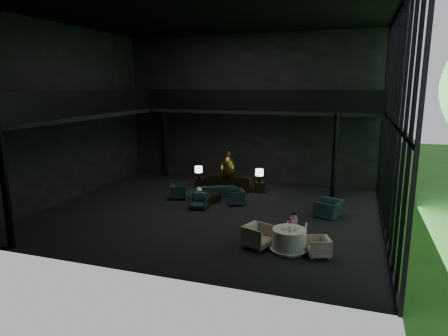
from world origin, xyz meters
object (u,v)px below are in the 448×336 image
(dining_chair_west, at_px, (258,234))
(child, at_px, (294,220))
(table_lamp_right, at_px, (259,173))
(lounge_armchair_east, at_px, (236,196))
(lounge_armchair_west, at_px, (179,191))
(dining_table, at_px, (289,241))
(side_table_left, at_px, (201,182))
(side_table_right, at_px, (260,187))
(bronze_urn, at_px, (228,166))
(console, at_px, (229,183))
(dining_chair_east, at_px, (318,247))
(window_armchair, at_px, (329,206))
(table_lamp_left, at_px, (199,170))
(dining_chair_north, at_px, (296,233))
(sofa, at_px, (218,189))
(lounge_armchair_south, at_px, (199,201))
(coffee_table, at_px, (207,198))

(dining_chair_west, height_order, child, child)
(table_lamp_right, distance_m, lounge_armchair_east, 2.43)
(lounge_armchair_west, distance_m, lounge_armchair_east, 2.83)
(dining_table, bearing_deg, child, 90.55)
(side_table_left, bearing_deg, side_table_right, -0.04)
(dining_table, height_order, child, child)
(lounge_armchair_west, bearing_deg, table_lamp_right, -76.50)
(bronze_urn, xyz_separation_m, child, (4.17, -5.53, -0.57))
(console, distance_m, lounge_armchair_east, 2.53)
(side_table_left, relative_size, dining_table, 0.42)
(console, xyz_separation_m, lounge_armchair_east, (1.04, -2.30, 0.01))
(dining_table, relative_size, child, 2.19)
(bronze_urn, bearing_deg, table_lamp_right, 5.39)
(table_lamp_right, relative_size, dining_chair_east, 1.08)
(dining_table, bearing_deg, dining_chair_west, -179.45)
(dining_chair_east, bearing_deg, window_armchair, 159.67)
(table_lamp_left, bearing_deg, window_armchair, -20.89)
(dining_chair_north, bearing_deg, dining_chair_west, 35.10)
(dining_table, distance_m, dining_chair_north, 0.84)
(sofa, distance_m, child, 6.21)
(dining_table, bearing_deg, dining_chair_east, -7.33)
(console, bearing_deg, lounge_armchair_west, -128.22)
(table_lamp_right, xyz_separation_m, dining_chair_north, (2.69, -5.84, -0.70))
(dining_chair_west, bearing_deg, dining_table, -68.42)
(window_armchair, distance_m, dining_chair_west, 4.43)
(lounge_armchair_east, height_order, dining_chair_west, dining_chair_west)
(lounge_armchair_south, height_order, dining_table, dining_table)
(side_table_right, height_order, table_lamp_right, table_lamp_right)
(bronze_urn, bearing_deg, lounge_armchair_west, -130.45)
(dining_chair_east, bearing_deg, lounge_armchair_east, -157.59)
(side_table_left, bearing_deg, lounge_armchair_south, -69.77)
(coffee_table, distance_m, dining_table, 6.20)
(sofa, xyz_separation_m, coffee_table, (-0.11, -1.12, -0.17))
(dining_chair_west, bearing_deg, side_table_left, 55.96)
(dining_table, distance_m, dining_chair_east, 0.97)
(sofa, distance_m, lounge_armchair_west, 1.90)
(console, distance_m, dining_chair_north, 7.26)
(dining_chair_west, bearing_deg, lounge_armchair_west, 69.10)
(side_table_right, height_order, dining_chair_north, dining_chair_north)
(side_table_right, xyz_separation_m, dining_table, (2.58, -6.78, 0.06))
(lounge_armchair_east, distance_m, lounge_armchair_south, 1.75)
(console, bearing_deg, side_table_left, 176.70)
(bronze_urn, relative_size, dining_chair_east, 2.12)
(table_lamp_right, distance_m, dining_chair_east, 7.69)
(lounge_armchair_south, xyz_separation_m, dining_chair_east, (5.45, -3.41, -0.05))
(lounge_armchair_west, relative_size, lounge_armchair_south, 1.07)
(side_table_left, height_order, dining_chair_west, dining_chair_west)
(window_armchair, bearing_deg, dining_table, 2.25)
(lounge_armchair_west, bearing_deg, table_lamp_left, -25.22)
(table_lamp_right, bearing_deg, child, -65.62)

